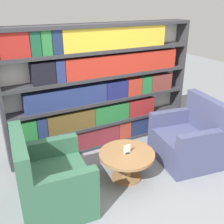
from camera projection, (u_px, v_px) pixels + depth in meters
ground_plane at (148, 188)px, 3.45m from camera, size 14.00×14.00×0.00m
bookshelf at (101, 89)px, 4.15m from camera, size 3.08×0.30×1.97m
armchair_left at (50, 182)px, 3.06m from camera, size 0.87×0.97×0.97m
armchair_right at (188, 140)px, 3.96m from camera, size 0.93×1.03×0.97m
coffee_table at (127, 160)px, 3.55m from camera, size 0.75×0.75×0.39m
table_sign at (127, 150)px, 3.49m from camera, size 0.10×0.06×0.13m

